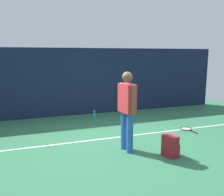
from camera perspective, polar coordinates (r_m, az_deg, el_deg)
ground_plane at (r=5.80m, az=1.34°, el=-10.45°), size 12.00×12.00×0.00m
back_fence at (r=8.35m, az=-5.95°, el=3.87°), size 10.00×0.10×2.26m
court_line at (r=6.11m, az=0.15°, el=-9.33°), size 9.00×0.05×0.00m
tennis_player at (r=5.08m, az=3.55°, el=-2.06°), size 0.28×0.52×1.70m
tennis_racket at (r=7.06m, az=17.14°, el=-6.99°), size 0.34×0.62×0.03m
backpack at (r=5.14m, az=13.62°, el=-10.99°), size 0.34×0.34×0.44m
tennis_ball_near_player at (r=5.61m, az=13.27°, el=-11.10°), size 0.07×0.07×0.07m
water_bottle at (r=8.04m, az=-4.19°, el=-3.70°), size 0.07×0.07×0.23m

